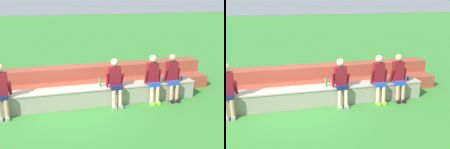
# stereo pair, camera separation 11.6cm
# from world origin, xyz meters

# --- Properties ---
(ground_plane) EXTENTS (80.00, 80.00, 0.00)m
(ground_plane) POSITION_xyz_m (0.00, 0.00, 0.00)
(ground_plane) COLOR #388433
(stone_seating_wall) EXTENTS (7.99, 0.60, 0.55)m
(stone_seating_wall) POSITION_xyz_m (0.00, 0.28, 0.29)
(stone_seating_wall) COLOR gray
(stone_seating_wall) RESTS_ON ground
(brick_bleachers) EXTENTS (10.07, 1.33, 0.85)m
(brick_bleachers) POSITION_xyz_m (0.00, 1.58, 0.35)
(brick_bleachers) COLOR #9A432F
(brick_bleachers) RESTS_ON ground
(person_far_left) EXTENTS (0.48, 0.47, 1.49)m
(person_far_left) POSITION_xyz_m (-1.82, -0.02, 0.80)
(person_far_left) COLOR tan
(person_far_left) RESTS_ON ground
(person_left_of_center) EXTENTS (0.54, 0.54, 1.43)m
(person_left_of_center) POSITION_xyz_m (1.34, 0.02, 0.78)
(person_left_of_center) COLOR beige
(person_left_of_center) RESTS_ON ground
(person_center) EXTENTS (0.52, 0.50, 1.48)m
(person_center) POSITION_xyz_m (2.53, -0.03, 0.81)
(person_center) COLOR beige
(person_center) RESTS_ON ground
(person_right_of_center) EXTENTS (0.52, 0.50, 1.47)m
(person_right_of_center) POSITION_xyz_m (3.18, -0.03, 0.80)
(person_right_of_center) COLOR tan
(person_right_of_center) RESTS_ON ground
(water_bottle_near_right) EXTENTS (0.07, 0.07, 0.28)m
(water_bottle_near_right) POSITION_xyz_m (0.93, 0.30, 0.68)
(water_bottle_near_right) COLOR green
(water_bottle_near_right) RESTS_ON stone_seating_wall
(plastic_cup_middle) EXTENTS (0.08, 0.08, 0.11)m
(plastic_cup_middle) POSITION_xyz_m (3.66, 0.25, 0.60)
(plastic_cup_middle) COLOR blue
(plastic_cup_middle) RESTS_ON stone_seating_wall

